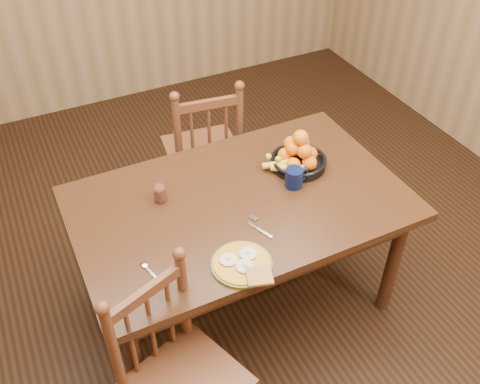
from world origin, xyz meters
name	(u,v)px	position (x,y,z in m)	size (l,w,h in m)	color
room	(240,90)	(0.00, 0.00, 1.35)	(4.52, 5.02, 2.72)	black
dining_table	(240,213)	(0.00, 0.00, 0.67)	(1.60, 1.00, 0.75)	black
chair_far	(204,151)	(0.13, 0.79, 0.48)	(0.50, 0.49, 0.99)	#4D2717
chair_near	(179,377)	(-0.56, -0.58, 0.46)	(0.55, 0.54, 0.95)	#4D2717
breakfast_plate	(243,264)	(-0.18, -0.39, 0.76)	(0.26, 0.30, 0.04)	#59601E
fork	(258,226)	(-0.01, -0.20, 0.75)	(0.07, 0.18, 0.00)	silver
spoon	(147,268)	(-0.54, -0.22, 0.75)	(0.05, 0.16, 0.01)	silver
coffee_mug	(295,177)	(0.29, -0.02, 0.80)	(0.13, 0.09, 0.10)	#091235
juice_glass	(160,194)	(-0.34, 0.17, 0.79)	(0.06, 0.06, 0.09)	silver
fruit_bowl	(298,156)	(0.38, 0.11, 0.82)	(0.32, 0.29, 0.22)	black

